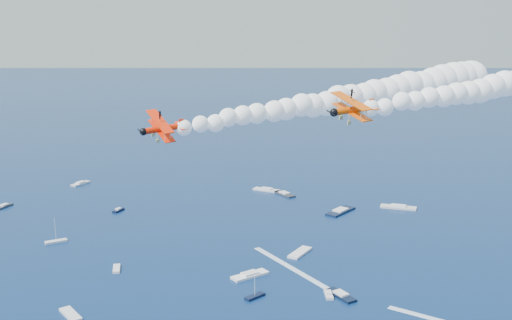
{
  "coord_description": "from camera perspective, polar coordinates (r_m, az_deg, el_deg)",
  "views": [
    {
      "loc": [
        1.21,
        -66.8,
        71.33
      ],
      "look_at": [
        -7.43,
        20.46,
        51.82
      ],
      "focal_mm": 43.3,
      "sensor_mm": 36.0,
      "label": 1
    }
  ],
  "objects": [
    {
      "name": "biplane_lead",
      "position": [
        87.91,
        8.98,
        4.63
      ],
      "size": [
        10.69,
        11.58,
        7.0
      ],
      "primitive_type": null,
      "rotation": [
        -0.21,
        0.07,
        3.69
      ],
      "color": "#EF5305"
    },
    {
      "name": "biplane_trail",
      "position": [
        91.66,
        -8.59,
        2.89
      ],
      "size": [
        10.48,
        11.19,
        7.31
      ],
      "primitive_type": null,
      "rotation": [
        -0.32,
        0.07,
        3.74
      ],
      "color": "#F72505"
    },
    {
      "name": "smoke_trail_trail",
      "position": [
        106.85,
        8.26,
        5.63
      ],
      "size": [
        68.9,
        64.58,
        11.61
      ],
      "primitive_type": null,
      "rotation": [
        0.0,
        0.0,
        3.74
      ],
      "color": "white"
    },
    {
      "name": "spectator_boats",
      "position": [
        198.14,
        2.64,
        -8.46
      ],
      "size": [
        232.86,
        166.89,
        0.7
      ],
      "color": "silver",
      "rests_on": "ground"
    },
    {
      "name": "boat_wakes",
      "position": [
        172.61,
        10.25,
        -12.07
      ],
      "size": [
        72.69,
        58.71,
        0.04
      ],
      "color": "white",
      "rests_on": "ground"
    }
  ]
}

